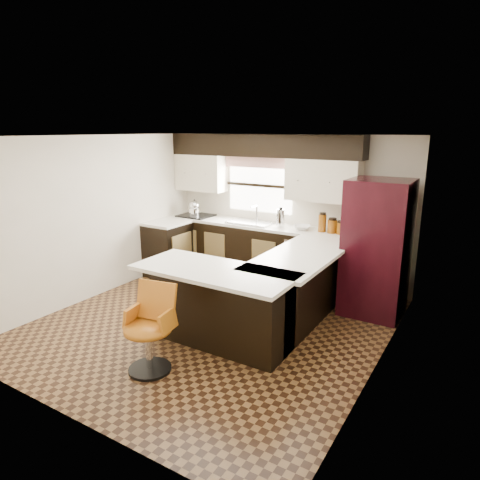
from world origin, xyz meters
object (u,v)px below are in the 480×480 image
Objects in this scene: peninsula_return at (221,307)px; bar_chair at (148,330)px; refrigerator at (377,248)px; peninsula_long at (296,290)px.

peninsula_return is 1.78× the size of bar_chair.
refrigerator reaches higher than peninsula_return.
peninsula_long is 1.11m from peninsula_return.
peninsula_long is 1.18× the size of peninsula_return.
peninsula_long is 1.25m from refrigerator.
refrigerator is (1.31, 1.83, 0.48)m from peninsula_return.
refrigerator is at bearing 49.84° from bar_chair.
bar_chair is at bearing -113.76° from peninsula_long.
refrigerator is at bearing 47.51° from peninsula_long.
bar_chair reaches higher than peninsula_return.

